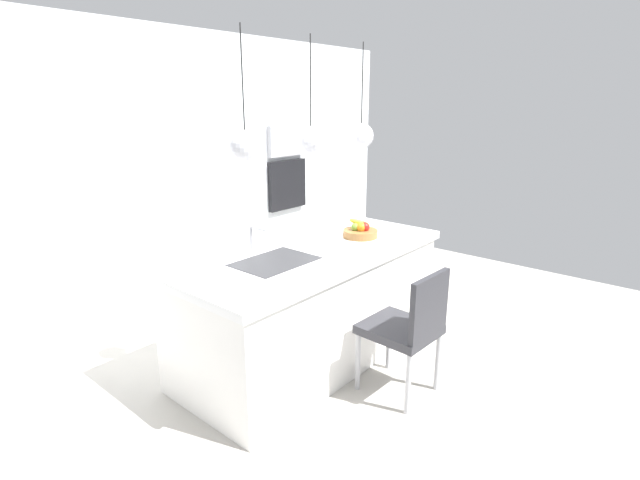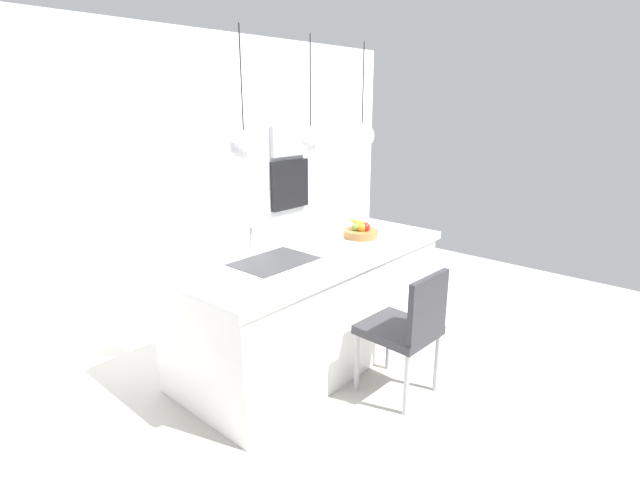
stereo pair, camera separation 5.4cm
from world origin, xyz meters
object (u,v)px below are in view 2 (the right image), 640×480
fruit_bowl (361,231)px  microwave (288,141)px  oven (289,184)px  chair_near (407,326)px

fruit_bowl → microwave: microwave is taller
fruit_bowl → oven: size_ratio=0.50×
fruit_bowl → chair_near: fruit_bowl is taller
oven → fruit_bowl: bearing=-116.9°
fruit_bowl → oven: oven is taller
microwave → chair_near: (-1.32, -2.41, -1.02)m
fruit_bowl → chair_near: bearing=-122.6°
fruit_bowl → oven: bearing=63.1°
fruit_bowl → microwave: bearing=63.1°
microwave → fruit_bowl: bearing=-116.9°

